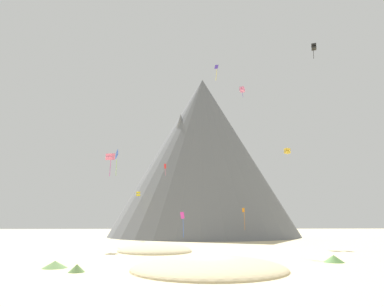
{
  "coord_description": "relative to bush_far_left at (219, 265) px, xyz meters",
  "views": [
    {
      "loc": [
        -3.91,
        -36.08,
        4.84
      ],
      "look_at": [
        0.12,
        32.92,
        19.03
      ],
      "focal_mm": 31.16,
      "sensor_mm": 36.0,
      "label": 1
    }
  ],
  "objects": [
    {
      "name": "bush_far_left",
      "position": [
        0.0,
        0.0,
        0.0
      ],
      "size": [
        2.57,
        2.57,
        0.48
      ],
      "primitive_type": "cone",
      "rotation": [
        0.0,
        0.0,
        2.41
      ],
      "color": "#568442",
      "rests_on": "ground_plane"
    },
    {
      "name": "ground_plane",
      "position": [
        -1.17,
        -1.26,
        -0.24
      ],
      "size": [
        400.0,
        400.0,
        0.0
      ],
      "primitive_type": "plane",
      "color": "beige"
    },
    {
      "name": "bush_far_right",
      "position": [
        14.61,
        3.8,
        0.2
      ],
      "size": [
        3.47,
        3.47,
        0.87
      ],
      "primitive_type": "cone",
      "rotation": [
        0.0,
        0.0,
        3.8
      ],
      "color": "#568442",
      "rests_on": "ground_plane"
    },
    {
      "name": "kite_gold_mid",
      "position": [
        20.33,
        33.77,
        20.06
      ],
      "size": [
        1.28,
        1.25,
        1.16
      ],
      "rotation": [
        0.0,
        0.0,
        4.94
      ],
      "color": "gold"
    },
    {
      "name": "dune_foreground_left",
      "position": [
        -7.98,
        20.57,
        -0.24
      ],
      "size": [
        15.67,
        17.34,
        2.72
      ],
      "primitive_type": "ellipsoid",
      "rotation": [
        0.0,
        0.0,
        1.83
      ],
      "color": "#CCBA8E",
      "rests_on": "ground_plane"
    },
    {
      "name": "kite_orange_low",
      "position": [
        12.76,
        46.14,
        6.31
      ],
      "size": [
        0.62,
        0.41,
        5.43
      ],
      "rotation": [
        0.0,
        0.0,
        2.02
      ],
      "color": "orange"
    },
    {
      "name": "bush_near_right",
      "position": [
        -5.62,
        21.67,
        -0.03
      ],
      "size": [
        3.36,
        3.36,
        0.42
      ],
      "primitive_type": "cone",
      "rotation": [
        0.0,
        0.0,
        5.35
      ],
      "color": "#568442",
      "rests_on": "ground_plane"
    },
    {
      "name": "kite_pink_high",
      "position": [
        14.27,
        50.24,
        41.28
      ],
      "size": [
        1.71,
        1.75,
        3.03
      ],
      "rotation": [
        0.0,
        0.0,
        5.76
      ],
      "color": "pink"
    },
    {
      "name": "rock_massif",
      "position": [
        4.78,
        77.64,
        27.41
      ],
      "size": [
        80.19,
        80.19,
        56.73
      ],
      "color": "slate",
      "rests_on": "ground_plane"
    },
    {
      "name": "kite_magenta_low",
      "position": [
        -3.13,
        26.46,
        5.09
      ],
      "size": [
        0.85,
        0.39,
        4.72
      ],
      "rotation": [
        0.0,
        0.0,
        1.92
      ],
      "color": "#D1339E"
    },
    {
      "name": "bush_ridge_crest",
      "position": [
        -17.53,
        0.59,
        0.14
      ],
      "size": [
        3.09,
        3.09,
        0.75
      ],
      "primitive_type": "cone",
      "rotation": [
        0.0,
        0.0,
        1.77
      ],
      "color": "#668C4C",
      "rests_on": "ground_plane"
    },
    {
      "name": "kite_rainbow_mid",
      "position": [
        -17.73,
        29.51,
        17.48
      ],
      "size": [
        1.73,
        1.8,
        4.81
      ],
      "rotation": [
        0.0,
        0.0,
        2.87
      ],
      "color": "#E5668C"
    },
    {
      "name": "kite_red_mid",
      "position": [
        -7.0,
        45.34,
        17.95
      ],
      "size": [
        0.58,
        0.23,
        2.93
      ],
      "rotation": [
        0.0,
        0.0,
        5.8
      ],
      "color": "red"
    },
    {
      "name": "kite_black_high",
      "position": [
        21.83,
        19.93,
        37.66
      ],
      "size": [
        1.16,
        1.19,
        3.02
      ],
      "rotation": [
        0.0,
        0.0,
        2.76
      ],
      "color": "black"
    },
    {
      "name": "kite_indigo_high",
      "position": [
        5.12,
        36.53,
        40.7
      ],
      "size": [
        1.01,
        0.52,
        4.08
      ],
      "rotation": [
        0.0,
        0.0,
        1.86
      ],
      "color": "#5138B2"
    },
    {
      "name": "dune_foreground_right",
      "position": [
        -1.25,
        -1.46,
        -0.24
      ],
      "size": [
        20.55,
        20.61,
        2.49
      ],
      "primitive_type": "ellipsoid",
      "rotation": [
        0.0,
        0.0,
        0.32
      ],
      "color": "#C6B284",
      "rests_on": "ground_plane"
    },
    {
      "name": "kite_yellow_low",
      "position": [
        -14.73,
        57.22,
        12.28
      ],
      "size": [
        1.27,
        1.26,
        1.19
      ],
      "rotation": [
        0.0,
        0.0,
        4.96
      ],
      "color": "yellow"
    },
    {
      "name": "kite_blue_mid",
      "position": [
        -18.45,
        42.0,
        20.48
      ],
      "size": [
        1.55,
        2.65,
        6.47
      ],
      "rotation": [
        0.0,
        0.0,
        1.92
      ],
      "color": "blue"
    },
    {
      "name": "bush_scatter_east",
      "position": [
        -14.35,
        -2.61,
        0.15
      ],
      "size": [
        2.03,
        2.03,
        0.78
      ],
      "primitive_type": "cone",
      "rotation": [
        0.0,
        0.0,
        1.27
      ],
      "color": "#668C4C",
      "rests_on": "ground_plane"
    }
  ]
}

